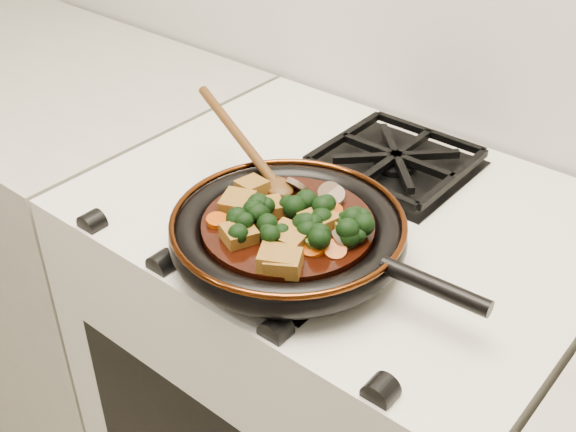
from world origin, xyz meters
The scene contains 35 objects.
stove centered at (0.00, 1.69, 0.45)m, with size 0.76×0.60×0.90m, color silver.
burner_grate_front centered at (0.00, 1.55, 0.91)m, with size 0.23×0.23×0.03m, color black, non-canonical shape.
burner_grate_back centered at (0.00, 1.83, 0.91)m, with size 0.23×0.23×0.03m, color black, non-canonical shape.
skillet centered at (0.02, 1.53, 0.94)m, with size 0.44×0.32×0.05m.
braising_sauce centered at (0.02, 1.53, 0.95)m, with size 0.23×0.23×0.02m, color black.
tofu_cube_0 centered at (0.05, 1.50, 0.97)m, with size 0.04×0.04×0.02m, color brown.
tofu_cube_1 centered at (-0.02, 1.51, 0.97)m, with size 0.04×0.03×0.02m, color brown.
tofu_cube_2 centered at (-0.06, 1.52, 0.97)m, with size 0.04×0.04×0.02m, color brown.
tofu_cube_3 centered at (0.06, 1.46, 0.97)m, with size 0.04×0.04×0.02m, color brown.
tofu_cube_4 centered at (0.07, 1.46, 0.97)m, with size 0.04×0.04×0.02m, color brown.
tofu_cube_5 centered at (-0.02, 1.54, 0.97)m, with size 0.04×0.04×0.02m, color brown.
tofu_cube_6 centered at (-0.07, 1.56, 0.97)m, with size 0.04×0.04×0.02m, color brown.
tofu_cube_7 centered at (0.09, 1.57, 0.97)m, with size 0.04×0.04×0.02m, color brown.
tofu_cube_8 centered at (-0.01, 1.46, 0.97)m, with size 0.04×0.04×0.02m, color brown.
tofu_cube_9 centered at (0.06, 1.55, 0.97)m, with size 0.04×0.04×0.02m, color brown.
broccoli_floret_0 centered at (0.10, 1.58, 0.97)m, with size 0.06×0.06×0.05m, color black, non-canonical shape.
broccoli_floret_1 centered at (0.03, 1.49, 0.97)m, with size 0.06×0.06×0.05m, color black, non-canonical shape.
broccoli_floret_2 centered at (0.01, 1.56, 0.97)m, with size 0.06×0.06×0.05m, color black, non-canonical shape.
broccoli_floret_3 centered at (-0.01, 1.47, 0.97)m, with size 0.06×0.06×0.05m, color black, non-canonical shape.
broccoli_floret_4 centered at (-0.01, 1.51, 0.97)m, with size 0.06×0.06×0.05m, color black, non-canonical shape.
broccoli_floret_5 centered at (0.11, 1.56, 0.97)m, with size 0.06×0.06×0.05m, color black, non-canonical shape.
broccoli_floret_6 centered at (0.06, 1.52, 0.97)m, with size 0.06×0.06×0.05m, color black, non-canonical shape.
broccoli_floret_7 centered at (0.05, 1.56, 0.97)m, with size 0.06×0.06×0.05m, color black, non-canonical shape.
broccoli_floret_8 centered at (0.08, 1.51, 0.97)m, with size 0.06×0.06×0.06m, color black, non-canonical shape.
carrot_coin_0 centered at (0.05, 1.59, 0.96)m, with size 0.03×0.03×0.01m, color #A23904.
carrot_coin_1 centered at (-0.05, 1.47, 0.96)m, with size 0.03×0.03×0.01m, color #A23904.
carrot_coin_2 centered at (0.03, 1.60, 0.96)m, with size 0.03×0.03×0.01m, color #A23904.
carrot_coin_3 centered at (0.10, 1.52, 0.96)m, with size 0.03×0.03×0.01m, color #A23904.
carrot_coin_4 centered at (0.09, 1.57, 0.96)m, with size 0.03×0.03×0.01m, color #A23904.
carrot_coin_5 centered at (0.08, 1.51, 0.96)m, with size 0.03×0.03×0.01m, color #A23904.
mushroom_slice_0 centered at (0.02, 1.62, 0.97)m, with size 0.04×0.04×0.01m, color brown.
mushroom_slice_1 centered at (-0.03, 1.60, 0.97)m, with size 0.03×0.03×0.01m, color brown.
mushroom_slice_2 centered at (0.10, 1.54, 0.97)m, with size 0.03×0.03×0.01m, color brown.
mushroom_slice_3 centered at (0.03, 1.62, 0.97)m, with size 0.03×0.03×0.01m, color brown.
wooden_spoon centered at (-0.11, 1.61, 0.98)m, with size 0.15×0.07×0.24m.
Camera 1 is at (0.51, 0.93, 1.51)m, focal length 45.00 mm.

